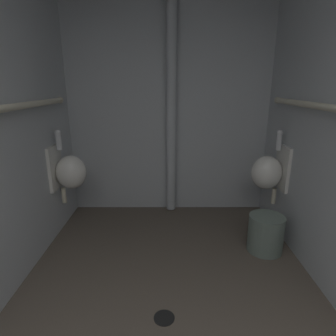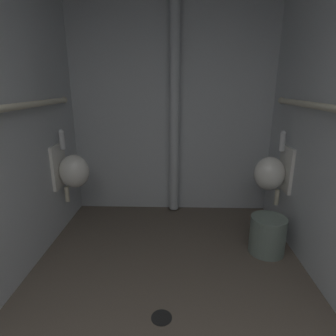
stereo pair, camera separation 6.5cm
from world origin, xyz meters
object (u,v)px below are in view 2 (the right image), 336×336
urinal_right_mid (272,172)px  urinal_left_mid (72,170)px  standpipe_back_wall (175,98)px  floor_drain (162,317)px  waste_bin (267,235)px

urinal_right_mid → urinal_left_mid: bearing=179.6°
urinal_right_mid → standpipe_back_wall: bearing=152.4°
urinal_right_mid → floor_drain: (-1.03, -1.17, -0.65)m
urinal_right_mid → waste_bin: bearing=-106.0°
floor_drain → waste_bin: bearing=40.9°
standpipe_back_wall → waste_bin: bearing=-45.4°
standpipe_back_wall → floor_drain: 2.14m
urinal_left_mid → floor_drain: size_ratio=5.39×
standpipe_back_wall → floor_drain: bearing=-92.1°
urinal_left_mid → standpipe_back_wall: (1.03, 0.49, 0.68)m
floor_drain → waste_bin: waste_bin is taller
urinal_right_mid → waste_bin: size_ratio=2.18×
urinal_left_mid → standpipe_back_wall: 1.33m
standpipe_back_wall → urinal_left_mid: bearing=-154.4°
urinal_left_mid → urinal_right_mid: (1.99, -0.01, 0.00)m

